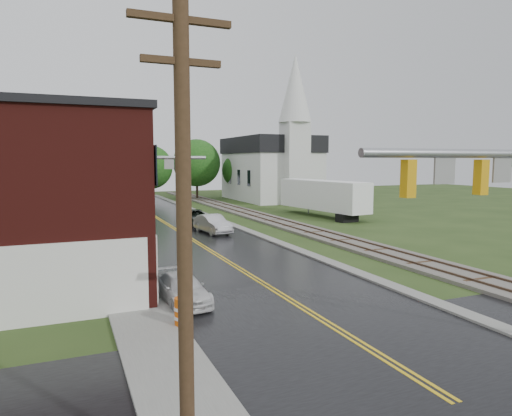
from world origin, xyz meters
TOP-DOWN VIEW (x-y plane):
  - ground at (0.00, 0.00)m, footprint 160.00×160.00m
  - main_road at (0.00, 30.00)m, footprint 10.00×90.00m
  - cross_road at (0.00, 2.00)m, footprint 60.00×9.00m
  - curb_right at (5.40, 35.00)m, footprint 0.80×70.00m
  - sidewalk_left at (-6.20, 25.00)m, footprint 2.40×50.00m
  - yellow_house at (-11.00, 26.00)m, footprint 8.00×7.00m
  - darkred_building at (-10.00, 35.00)m, footprint 7.00×6.00m
  - church at (20.00, 53.74)m, footprint 10.40×18.40m
  - railroad at (10.00, 35.00)m, footprint 3.20×80.00m
  - traffic_signal_near at (3.47, 2.00)m, footprint 7.34×0.30m
  - traffic_signal_far at (-3.47, 27.00)m, footprint 7.34×0.43m
  - utility_pole_a at (-6.80, 0.00)m, footprint 1.80×0.28m
  - utility_pole_b at (-6.80, 22.00)m, footprint 1.80×0.28m
  - utility_pole_c at (-6.80, 44.00)m, footprint 1.80×0.28m
  - tree_left_c at (-13.85, 39.90)m, footprint 6.00×6.00m
  - tree_left_e at (-8.85, 45.90)m, footprint 6.40×6.40m
  - suv_dark at (2.35, 33.01)m, footprint 2.54×5.10m
  - sedan_silver at (2.38, 27.74)m, footprint 2.19×4.76m
  - pickup_white at (-4.34, 10.57)m, footprint 1.92×4.14m
  - semi_trailer at (16.55, 33.78)m, footprint 4.18×12.43m
  - construction_barrel at (-5.00, 7.74)m, footprint 0.69×0.69m

SIDE VIEW (x-z plane):
  - ground at x=0.00m, z-range 0.00..0.00m
  - main_road at x=0.00m, z-range -0.01..0.01m
  - cross_road at x=0.00m, z-range -0.01..0.01m
  - curb_right at x=5.40m, z-range -0.06..0.06m
  - sidewalk_left at x=-6.20m, z-range -0.06..0.06m
  - railroad at x=10.00m, z-range -0.04..0.26m
  - construction_barrel at x=-5.00m, z-range 0.00..1.10m
  - pickup_white at x=-4.34m, z-range 0.00..1.17m
  - suv_dark at x=2.35m, z-range 0.00..1.39m
  - sedan_silver at x=2.38m, z-range 0.00..1.51m
  - darkred_building at x=-10.00m, z-range 0.00..4.40m
  - semi_trailer at x=16.55m, z-range 0.36..4.21m
  - yellow_house at x=-11.00m, z-range 0.00..6.40m
  - tree_left_c at x=-13.85m, z-range 0.69..8.34m
  - utility_pole_a at x=-6.80m, z-range 0.22..9.22m
  - utility_pole_b at x=-6.80m, z-range 0.22..9.22m
  - utility_pole_c at x=-6.80m, z-range 0.22..9.22m
  - tree_left_e at x=-8.85m, z-range 0.73..8.89m
  - traffic_signal_near at x=3.47m, z-range 1.37..8.57m
  - traffic_signal_far at x=-3.47m, z-range 1.37..8.57m
  - church at x=20.00m, z-range -4.17..15.83m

